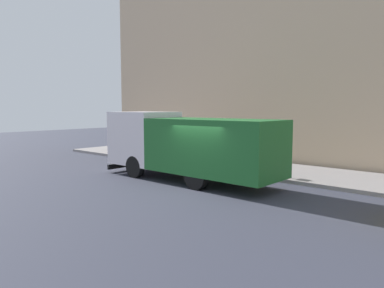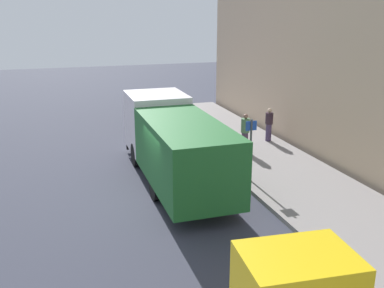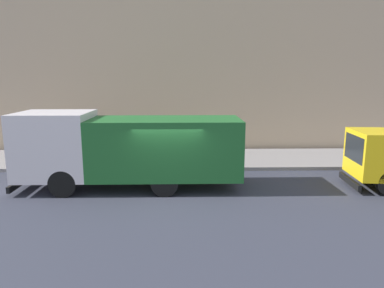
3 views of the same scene
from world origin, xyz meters
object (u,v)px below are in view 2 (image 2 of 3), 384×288
object	(u,v)px
large_utility_truck	(174,141)
traffic_cone_orange	(224,146)
pedestrian_standing	(269,124)
street_sign_post	(251,145)
pedestrian_walking	(245,132)

from	to	relation	value
large_utility_truck	traffic_cone_orange	world-z (taller)	large_utility_truck
large_utility_truck	traffic_cone_orange	distance (m)	4.04
pedestrian_standing	traffic_cone_orange	world-z (taller)	pedestrian_standing
street_sign_post	pedestrian_walking	bearing A→B (deg)	68.62
pedestrian_standing	street_sign_post	size ratio (longest dim) A/B	0.69
street_sign_post	traffic_cone_orange	bearing A→B (deg)	84.10
large_utility_truck	pedestrian_walking	distance (m)	4.58
pedestrian_walking	traffic_cone_orange	size ratio (longest dim) A/B	2.93
traffic_cone_orange	street_sign_post	world-z (taller)	street_sign_post
large_utility_truck	street_sign_post	distance (m)	2.93
large_utility_truck	traffic_cone_orange	bearing A→B (deg)	37.99
pedestrian_standing	street_sign_post	distance (m)	5.57
pedestrian_standing	traffic_cone_orange	xyz separation A→B (m)	(-2.79, -1.03, -0.56)
large_utility_truck	pedestrian_walking	xyz separation A→B (m)	(3.99, 2.18, -0.53)
large_utility_truck	traffic_cone_orange	xyz separation A→B (m)	(3.05, 2.37, -1.16)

